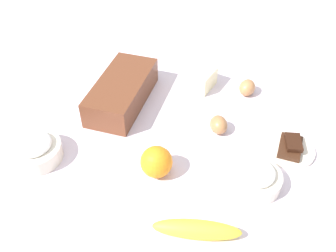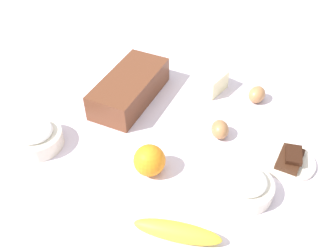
{
  "view_description": "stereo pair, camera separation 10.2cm",
  "coord_description": "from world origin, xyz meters",
  "px_view_note": "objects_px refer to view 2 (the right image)",
  "views": [
    {
      "loc": [
        -0.64,
        -0.39,
        0.73
      ],
      "look_at": [
        0.0,
        0.0,
        0.04
      ],
      "focal_mm": 41.17,
      "sensor_mm": 36.0,
      "label": 1
    },
    {
      "loc": [
        -0.58,
        -0.48,
        0.73
      ],
      "look_at": [
        0.0,
        0.0,
        0.04
      ],
      "focal_mm": 41.17,
      "sensor_mm": 36.0,
      "label": 2
    }
  ],
  "objects_px": {
    "loaf_pan": "(130,88)",
    "flour_bowl": "(246,186)",
    "orange_fruit": "(149,160)",
    "chocolate_plate": "(290,160)",
    "sugar_bowl": "(36,137)",
    "butter_block": "(212,82)",
    "egg_beside_bowl": "(257,94)",
    "egg_near_butter": "(220,129)",
    "banana": "(177,232)"
  },
  "relations": [
    {
      "from": "banana",
      "to": "egg_near_butter",
      "type": "bearing_deg",
      "value": 17.95
    },
    {
      "from": "butter_block",
      "to": "chocolate_plate",
      "type": "height_order",
      "value": "butter_block"
    },
    {
      "from": "banana",
      "to": "orange_fruit",
      "type": "distance_m",
      "value": 0.2
    },
    {
      "from": "loaf_pan",
      "to": "orange_fruit",
      "type": "distance_m",
      "value": 0.3
    },
    {
      "from": "loaf_pan",
      "to": "banana",
      "type": "xyz_separation_m",
      "value": [
        -0.28,
        -0.4,
        -0.02
      ]
    },
    {
      "from": "egg_near_butter",
      "to": "banana",
      "type": "bearing_deg",
      "value": -162.05
    },
    {
      "from": "orange_fruit",
      "to": "egg_beside_bowl",
      "type": "xyz_separation_m",
      "value": [
        0.41,
        -0.06,
        -0.02
      ]
    },
    {
      "from": "egg_near_butter",
      "to": "egg_beside_bowl",
      "type": "relative_size",
      "value": 0.99
    },
    {
      "from": "orange_fruit",
      "to": "chocolate_plate",
      "type": "bearing_deg",
      "value": -46.64
    },
    {
      "from": "banana",
      "to": "egg_beside_bowl",
      "type": "height_order",
      "value": "egg_beside_bowl"
    },
    {
      "from": "butter_block",
      "to": "egg_beside_bowl",
      "type": "distance_m",
      "value": 0.14
    },
    {
      "from": "orange_fruit",
      "to": "flour_bowl",
      "type": "bearing_deg",
      "value": -67.73
    },
    {
      "from": "orange_fruit",
      "to": "butter_block",
      "type": "height_order",
      "value": "orange_fruit"
    },
    {
      "from": "sugar_bowl",
      "to": "banana",
      "type": "xyz_separation_m",
      "value": [
        0.02,
        -0.46,
        -0.01
      ]
    },
    {
      "from": "butter_block",
      "to": "egg_near_butter",
      "type": "xyz_separation_m",
      "value": [
        -0.16,
        -0.13,
        -0.01
      ]
    },
    {
      "from": "orange_fruit",
      "to": "butter_block",
      "type": "bearing_deg",
      "value": 10.69
    },
    {
      "from": "orange_fruit",
      "to": "egg_near_butter",
      "type": "xyz_separation_m",
      "value": [
        0.21,
        -0.06,
        -0.02
      ]
    },
    {
      "from": "loaf_pan",
      "to": "egg_beside_bowl",
      "type": "bearing_deg",
      "value": -66.67
    },
    {
      "from": "banana",
      "to": "orange_fruit",
      "type": "xyz_separation_m",
      "value": [
        0.1,
        0.17,
        0.02
      ]
    },
    {
      "from": "orange_fruit",
      "to": "egg_near_butter",
      "type": "bearing_deg",
      "value": -16.43
    },
    {
      "from": "egg_beside_bowl",
      "to": "sugar_bowl",
      "type": "bearing_deg",
      "value": 146.21
    },
    {
      "from": "flour_bowl",
      "to": "butter_block",
      "type": "bearing_deg",
      "value": 45.35
    },
    {
      "from": "loaf_pan",
      "to": "egg_near_butter",
      "type": "relative_size",
      "value": 5.1
    },
    {
      "from": "sugar_bowl",
      "to": "orange_fruit",
      "type": "bearing_deg",
      "value": -67.88
    },
    {
      "from": "sugar_bowl",
      "to": "butter_block",
      "type": "relative_size",
      "value": 1.52
    },
    {
      "from": "loaf_pan",
      "to": "flour_bowl",
      "type": "bearing_deg",
      "value": -115.77
    },
    {
      "from": "banana",
      "to": "orange_fruit",
      "type": "height_order",
      "value": "orange_fruit"
    },
    {
      "from": "loaf_pan",
      "to": "flour_bowl",
      "type": "relative_size",
      "value": 2.31
    },
    {
      "from": "banana",
      "to": "butter_block",
      "type": "xyz_separation_m",
      "value": [
        0.48,
        0.24,
        0.01
      ]
    },
    {
      "from": "flour_bowl",
      "to": "egg_beside_bowl",
      "type": "distance_m",
      "value": 0.36
    },
    {
      "from": "loaf_pan",
      "to": "banana",
      "type": "distance_m",
      "value": 0.49
    },
    {
      "from": "loaf_pan",
      "to": "sugar_bowl",
      "type": "distance_m",
      "value": 0.31
    },
    {
      "from": "loaf_pan",
      "to": "chocolate_plate",
      "type": "distance_m",
      "value": 0.5
    },
    {
      "from": "butter_block",
      "to": "sugar_bowl",
      "type": "bearing_deg",
      "value": 155.78
    },
    {
      "from": "orange_fruit",
      "to": "chocolate_plate",
      "type": "relative_size",
      "value": 0.61
    },
    {
      "from": "loaf_pan",
      "to": "sugar_bowl",
      "type": "bearing_deg",
      "value": 155.48
    },
    {
      "from": "flour_bowl",
      "to": "egg_beside_bowl",
      "type": "height_order",
      "value": "flour_bowl"
    },
    {
      "from": "banana",
      "to": "butter_block",
      "type": "distance_m",
      "value": 0.53
    },
    {
      "from": "sugar_bowl",
      "to": "butter_block",
      "type": "distance_m",
      "value": 0.54
    },
    {
      "from": "banana",
      "to": "butter_block",
      "type": "bearing_deg",
      "value": 26.47
    },
    {
      "from": "loaf_pan",
      "to": "flour_bowl",
      "type": "distance_m",
      "value": 0.46
    },
    {
      "from": "chocolate_plate",
      "to": "loaf_pan",
      "type": "bearing_deg",
      "value": 97.02
    },
    {
      "from": "egg_near_butter",
      "to": "butter_block",
      "type": "bearing_deg",
      "value": 40.33
    },
    {
      "from": "butter_block",
      "to": "chocolate_plate",
      "type": "bearing_deg",
      "value": -111.71
    },
    {
      "from": "butter_block",
      "to": "egg_near_butter",
      "type": "bearing_deg",
      "value": -139.67
    },
    {
      "from": "loaf_pan",
      "to": "egg_near_butter",
      "type": "height_order",
      "value": "loaf_pan"
    },
    {
      "from": "flour_bowl",
      "to": "banana",
      "type": "distance_m",
      "value": 0.2
    },
    {
      "from": "butter_block",
      "to": "egg_beside_bowl",
      "type": "bearing_deg",
      "value": -73.36
    },
    {
      "from": "sugar_bowl",
      "to": "chocolate_plate",
      "type": "relative_size",
      "value": 1.05
    },
    {
      "from": "sugar_bowl",
      "to": "chocolate_plate",
      "type": "height_order",
      "value": "sugar_bowl"
    }
  ]
}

